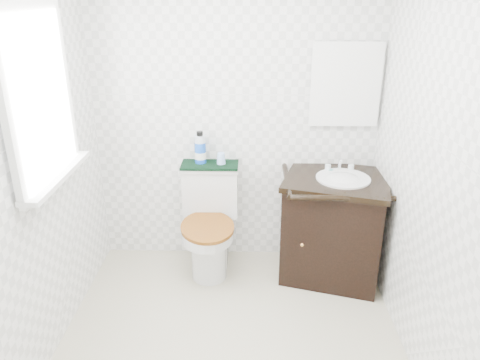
{
  "coord_description": "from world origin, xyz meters",
  "views": [
    {
      "loc": [
        0.12,
        -2.3,
        2.11
      ],
      "look_at": [
        0.04,
        0.75,
        0.86
      ],
      "focal_mm": 35.0,
      "sensor_mm": 36.0,
      "label": 1
    }
  ],
  "objects_px": {
    "vanity": "(334,224)",
    "cup": "(221,158)",
    "toilet": "(210,227)",
    "mouthwash_bottle": "(200,149)",
    "trash_bin": "(291,251)"
  },
  "relations": [
    {
      "from": "vanity",
      "to": "cup",
      "type": "relative_size",
      "value": 10.57
    },
    {
      "from": "toilet",
      "to": "cup",
      "type": "distance_m",
      "value": 0.55
    },
    {
      "from": "vanity",
      "to": "cup",
      "type": "distance_m",
      "value": 1.01
    },
    {
      "from": "trash_bin",
      "to": "cup",
      "type": "height_order",
      "value": "cup"
    },
    {
      "from": "vanity",
      "to": "trash_bin",
      "type": "height_order",
      "value": "vanity"
    },
    {
      "from": "vanity",
      "to": "cup",
      "type": "height_order",
      "value": "cup"
    },
    {
      "from": "vanity",
      "to": "mouthwash_bottle",
      "type": "xyz_separation_m",
      "value": [
        -1.04,
        0.22,
        0.53
      ]
    },
    {
      "from": "vanity",
      "to": "trash_bin",
      "type": "distance_m",
      "value": 0.44
    },
    {
      "from": "toilet",
      "to": "mouthwash_bottle",
      "type": "bearing_deg",
      "value": 115.39
    },
    {
      "from": "trash_bin",
      "to": "toilet",
      "type": "bearing_deg",
      "value": -177.4
    },
    {
      "from": "mouthwash_bottle",
      "to": "toilet",
      "type": "bearing_deg",
      "value": -64.61
    },
    {
      "from": "toilet",
      "to": "mouthwash_bottle",
      "type": "xyz_separation_m",
      "value": [
        -0.07,
        0.15,
        0.6
      ]
    },
    {
      "from": "toilet",
      "to": "trash_bin",
      "type": "xyz_separation_m",
      "value": [
        0.65,
        0.03,
        -0.23
      ]
    },
    {
      "from": "toilet",
      "to": "mouthwash_bottle",
      "type": "relative_size",
      "value": 3.32
    },
    {
      "from": "mouthwash_bottle",
      "to": "cup",
      "type": "xyz_separation_m",
      "value": [
        0.16,
        -0.02,
        -0.07
      ]
    }
  ]
}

